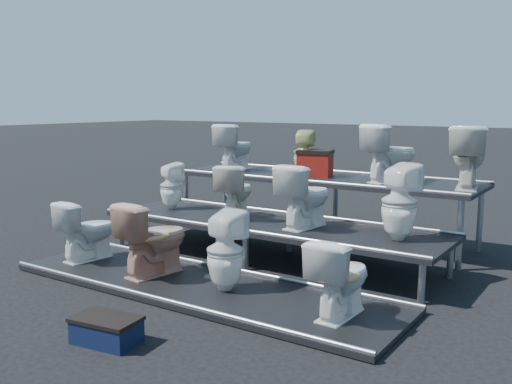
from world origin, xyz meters
The scene contains 18 objects.
ground centered at (0.00, 0.00, 0.00)m, with size 80.00×80.00×0.00m, color black.
tier_front centered at (0.00, -1.30, 0.03)m, with size 4.20×1.20×0.06m, color black.
tier_mid centered at (0.00, 0.00, 0.23)m, with size 4.20×1.20×0.46m, color black.
tier_back centered at (0.00, 1.30, 0.43)m, with size 4.20×1.20×0.86m, color black.
toilet_0 centered at (-1.64, -1.30, 0.41)m, with size 0.39×0.68×0.69m, color white.
toilet_1 centered at (-0.60, -1.30, 0.45)m, with size 0.44×0.77×0.78m, color tan.
toilet_2 centered at (0.33, -1.30, 0.45)m, with size 0.35×0.36×0.78m, color white.
toilet_3 centered at (1.54, -1.30, 0.40)m, with size 0.38×0.67×0.68m, color white.
toilet_4 centered at (-1.53, 0.00, 0.77)m, with size 0.28×0.28×0.61m, color white.
toilet_5 centered at (-0.48, 0.00, 0.79)m, with size 0.37×0.65×0.66m, color silver.
toilet_6 centered at (0.48, 0.00, 0.82)m, with size 0.40×0.71×0.72m, color white.
toilet_7 centered at (1.57, 0.00, 0.85)m, with size 0.35×0.36×0.79m, color white.
toilet_8 centered at (-1.43, 1.30, 1.20)m, with size 0.38×0.67×0.68m, color white.
toilet_9 centered at (-0.26, 1.30, 1.17)m, with size 0.28×0.29×0.62m, color #CEC984.
toilet_10 centered at (0.97, 1.30, 1.23)m, with size 0.41×0.72×0.73m, color white.
toilet_11 centered at (1.90, 1.30, 1.23)m, with size 0.41×0.72×0.74m, color silver.
red_crate centered at (-0.08, 1.29, 1.02)m, with size 0.43×0.35×0.31m, color maroon.
step_stool centered at (0.22, -2.69, 0.09)m, with size 0.50×0.30×0.18m, color black.
Camera 1 is at (3.52, -5.54, 1.85)m, focal length 40.00 mm.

